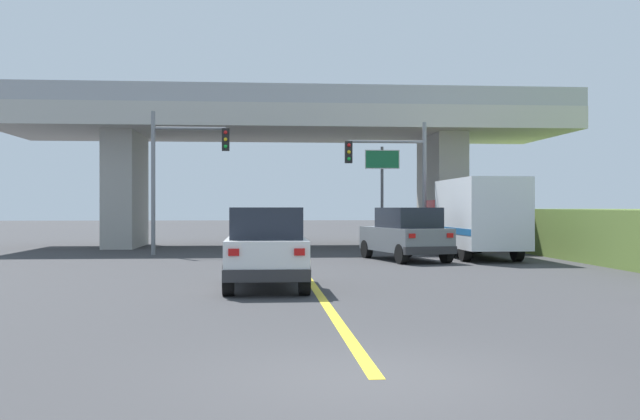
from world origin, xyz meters
TOP-DOWN VIEW (x-y plane):
  - ground at (0.00, 30.21)m, footprint 160.00×160.00m
  - overpass_bridge at (0.00, 30.21)m, footprint 28.65×8.80m
  - lane_divider_stripe at (0.00, 13.60)m, footprint 0.20×27.19m
  - suv_lead at (-1.22, 9.93)m, footprint 2.00×4.35m
  - suv_crossing at (4.17, 19.27)m, footprint 2.97×4.90m
  - box_truck at (7.27, 20.67)m, footprint 2.33×7.52m
  - sedan_oncoming at (-1.28, 41.95)m, footprint 2.00×4.31m
  - traffic_signal_nearside at (4.71, 23.87)m, footprint 3.65×0.36m
  - traffic_signal_farside at (-4.87, 23.53)m, footprint 3.33×0.36m
  - highway_sign at (4.56, 27.15)m, footprint 1.70×0.17m

SIDE VIEW (x-z plane):
  - ground at x=0.00m, z-range 0.00..0.00m
  - lane_divider_stripe at x=0.00m, z-range 0.00..0.01m
  - sedan_oncoming at x=-1.28m, z-range 0.00..2.02m
  - suv_lead at x=-1.22m, z-range 0.00..2.02m
  - suv_crossing at x=4.17m, z-range 0.00..2.02m
  - box_truck at x=7.27m, z-range 0.08..3.22m
  - traffic_signal_nearside at x=4.71m, z-range 0.74..6.55m
  - highway_sign at x=4.56m, z-range 1.19..6.18m
  - traffic_signal_farside at x=-4.87m, z-range 0.83..6.96m
  - overpass_bridge at x=0.00m, z-range 1.63..9.43m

